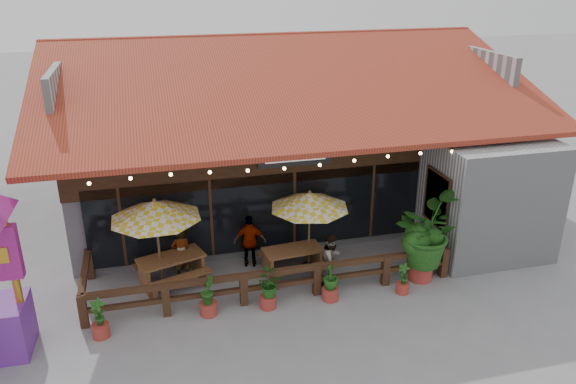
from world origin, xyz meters
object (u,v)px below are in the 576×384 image
object	(u,v)px
umbrella_right	(310,201)
tropical_plant	(424,232)
picnic_table_left	(172,266)
umbrella_left	(155,210)
picnic_table_right	(293,257)

from	to	relation	value
umbrella_right	tropical_plant	bearing A→B (deg)	-26.42
umbrella_right	picnic_table_left	size ratio (longest dim) A/B	1.20
umbrella_left	tropical_plant	size ratio (longest dim) A/B	1.25
umbrella_right	picnic_table_right	world-z (taller)	umbrella_right
umbrella_left	umbrella_right	xyz separation A→B (m)	(4.26, -0.04, -0.17)
umbrella_left	umbrella_right	bearing A→B (deg)	-0.51
umbrella_left	picnic_table_left	xyz separation A→B (m)	(0.29, -0.01, -1.72)
umbrella_left	picnic_table_left	size ratio (longest dim) A/B	1.47
umbrella_left	umbrella_right	world-z (taller)	umbrella_left
picnic_table_left	tropical_plant	world-z (taller)	tropical_plant
picnic_table_left	tropical_plant	size ratio (longest dim) A/B	0.85
tropical_plant	umbrella_left	bearing A→B (deg)	168.33
umbrella_right	picnic_table_right	distance (m)	1.71
umbrella_left	umbrella_right	size ratio (longest dim) A/B	1.23
picnic_table_right	picnic_table_left	bearing A→B (deg)	175.11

